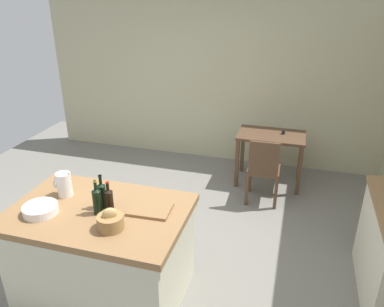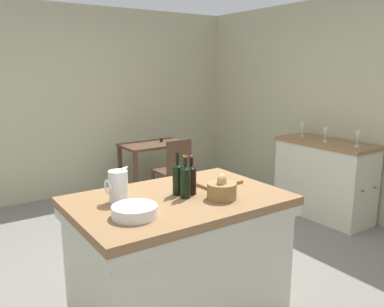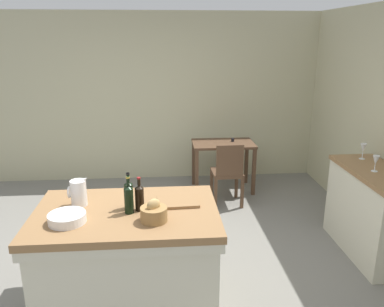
# 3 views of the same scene
# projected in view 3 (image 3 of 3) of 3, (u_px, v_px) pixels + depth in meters

# --- Properties ---
(ground_plane) EXTENTS (6.76, 6.76, 0.00)m
(ground_plane) POSITION_uv_depth(u_px,v_px,m) (156.00, 262.00, 3.99)
(ground_plane) COLOR slate
(wall_back) EXTENTS (5.32, 0.12, 2.60)m
(wall_back) POSITION_uv_depth(u_px,v_px,m) (155.00, 98.00, 6.09)
(wall_back) COLOR #B7B28E
(wall_back) RESTS_ON ground
(island_table) EXTENTS (1.49, 0.99, 0.88)m
(island_table) POSITION_uv_depth(u_px,v_px,m) (128.00, 255.00, 3.24)
(island_table) COLOR olive
(island_table) RESTS_ON ground
(side_cabinet) EXTENTS (0.52, 1.19, 0.92)m
(side_cabinet) POSITION_uv_depth(u_px,v_px,m) (372.00, 212.00, 4.05)
(side_cabinet) COLOR olive
(side_cabinet) RESTS_ON ground
(writing_desk) EXTENTS (0.90, 0.56, 0.78)m
(writing_desk) POSITION_uv_depth(u_px,v_px,m) (223.00, 150.00, 5.73)
(writing_desk) COLOR #513826
(writing_desk) RESTS_ON ground
(wooden_chair) EXTENTS (0.41, 0.41, 0.89)m
(wooden_chair) POSITION_uv_depth(u_px,v_px,m) (228.00, 172.00, 5.22)
(wooden_chair) COLOR #513826
(wooden_chair) RESTS_ON ground
(pitcher) EXTENTS (0.17, 0.13, 0.26)m
(pitcher) POSITION_uv_depth(u_px,v_px,m) (78.00, 193.00, 3.19)
(pitcher) COLOR white
(pitcher) RESTS_ON island_table
(wash_bowl) EXTENTS (0.28, 0.28, 0.07)m
(wash_bowl) POSITION_uv_depth(u_px,v_px,m) (67.00, 218.00, 2.92)
(wash_bowl) COLOR white
(wash_bowl) RESTS_ON island_table
(bread_basket) EXTENTS (0.21, 0.21, 0.18)m
(bread_basket) POSITION_uv_depth(u_px,v_px,m) (154.00, 213.00, 2.93)
(bread_basket) COLOR olive
(bread_basket) RESTS_ON island_table
(cutting_board) EXTENTS (0.35, 0.27, 0.02)m
(cutting_board) POSITION_uv_depth(u_px,v_px,m) (178.00, 202.00, 3.27)
(cutting_board) COLOR olive
(cutting_board) RESTS_ON island_table
(wine_bottle_dark) EXTENTS (0.07, 0.07, 0.28)m
(wine_bottle_dark) POSITION_uv_depth(u_px,v_px,m) (139.00, 197.00, 3.10)
(wine_bottle_dark) COLOR black
(wine_bottle_dark) RESTS_ON island_table
(wine_bottle_amber) EXTENTS (0.07, 0.07, 0.30)m
(wine_bottle_amber) POSITION_uv_depth(u_px,v_px,m) (129.00, 194.00, 3.14)
(wine_bottle_amber) COLOR black
(wine_bottle_amber) RESTS_ON island_table
(wine_bottle_green) EXTENTS (0.07, 0.07, 0.30)m
(wine_bottle_green) POSITION_uv_depth(u_px,v_px,m) (129.00, 198.00, 3.05)
(wine_bottle_green) COLOR black
(wine_bottle_green) RESTS_ON island_table
(wine_glass_left) EXTENTS (0.07, 0.07, 0.17)m
(wine_glass_left) POSITION_uv_depth(u_px,v_px,m) (376.00, 161.00, 3.88)
(wine_glass_left) COLOR white
(wine_glass_left) RESTS_ON side_cabinet
(wine_glass_middle) EXTENTS (0.07, 0.07, 0.18)m
(wine_glass_middle) POSITION_uv_depth(u_px,v_px,m) (363.00, 148.00, 4.27)
(wine_glass_middle) COLOR white
(wine_glass_middle) RESTS_ON side_cabinet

